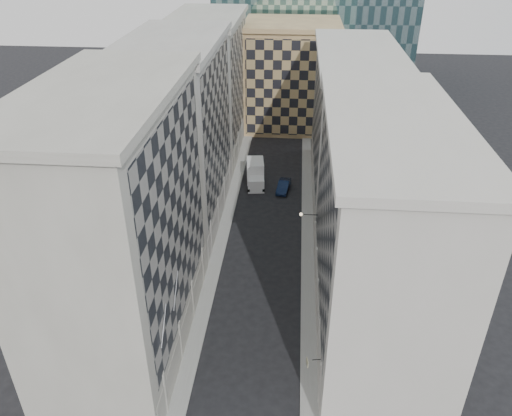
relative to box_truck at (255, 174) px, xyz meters
The scene contains 13 objects.
sidewalk_west 13.35m from the box_truck, 102.36° to the right, with size 1.50×100.00×0.15m, color gray.
sidewalk_east 15.13m from the box_truck, 59.46° to the right, with size 1.50×100.00×0.15m, color gray.
bldg_left_a 34.67m from the box_truck, 104.85° to the right, with size 10.80×22.80×23.70m.
bldg_left_b 16.40m from the box_truck, 130.35° to the right, with size 10.80×22.80×22.70m.
bldg_left_c 17.45m from the box_truck, 125.17° to the left, with size 10.80×22.80×21.70m.
bldg_right_a 32.22m from the box_truck, 64.60° to the right, with size 10.80×26.80×20.70m.
bldg_right_b 15.77m from the box_truck, ahead, with size 10.80×28.80×19.70m.
tan_block 26.54m from the box_truck, 79.97° to the left, with size 16.80×14.80×18.80m.
flagpoles_left 37.71m from the box_truck, 95.40° to the right, with size 0.10×6.33×2.33m.
bracket_lamp 20.71m from the box_truck, 70.33° to the right, with size 1.98×0.36×0.36m.
box_truck is the anchor object (origin of this frame).
dark_car 4.77m from the box_truck, 25.72° to the right, with size 1.55×4.43×1.46m, color #111E3E.
shop_sign 38.52m from the box_truck, 78.93° to the right, with size 1.13×0.62×0.69m.
Camera 1 is at (3.20, -22.84, 33.97)m, focal length 35.00 mm.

